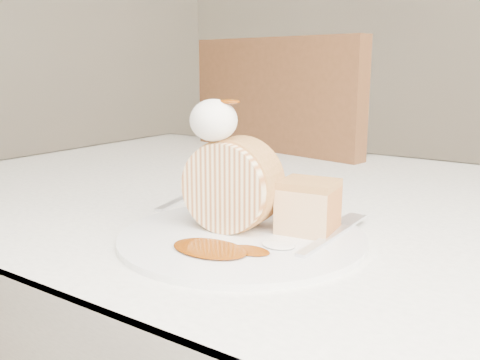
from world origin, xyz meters
The scene contains 10 objects.
table centered at (0.00, 0.20, 0.66)m, with size 1.40×0.90×0.75m.
chair_far centered at (-0.26, 0.67, 0.58)m, with size 0.55×0.55×1.01m.
plate centered at (0.03, -0.03, 0.75)m, with size 0.29×0.29×0.01m, color white.
roulade_slice centered at (0.00, -0.01, 0.81)m, with size 0.11×0.11×0.06m, color #FFE9B1.
cake_chunk centered at (0.09, 0.03, 0.78)m, with size 0.06×0.06×0.05m, color #C07A48.
whipped_cream centered at (-0.01, -0.03, 0.89)m, with size 0.06×0.06×0.05m, color silver.
caramel_drizzle centered at (0.01, -0.02, 0.92)m, with size 0.03×0.02×0.01m, color #702E04.
caramel_pool centered at (0.03, -0.09, 0.76)m, with size 0.09×0.06×0.00m, color #702E04, non-canonical shape.
fork centered at (0.12, 0.01, 0.76)m, with size 0.02×0.17×0.00m, color silver.
spoon centered at (-0.15, 0.07, 0.75)m, with size 0.03×0.17×0.00m, color silver.
Camera 1 is at (0.37, -0.52, 0.96)m, focal length 40.00 mm.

